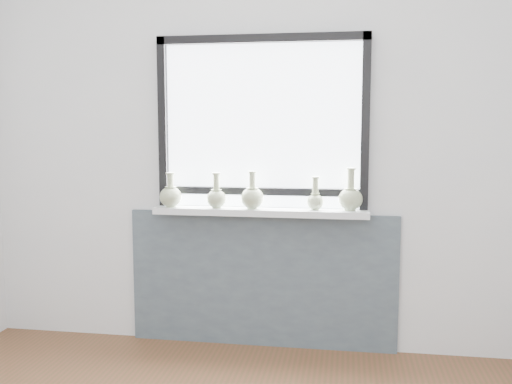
# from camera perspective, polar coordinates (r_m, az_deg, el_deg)

# --- Properties ---
(back_wall) EXTENTS (3.60, 0.02, 2.60)m
(back_wall) POSITION_cam_1_polar(r_m,az_deg,el_deg) (3.56, 0.67, 4.97)
(back_wall) COLOR silver
(back_wall) RESTS_ON ground
(apron_panel) EXTENTS (1.70, 0.03, 0.86)m
(apron_panel) POSITION_cam_1_polar(r_m,az_deg,el_deg) (3.66, 0.58, -8.78)
(apron_panel) COLOR #505F68
(apron_panel) RESTS_ON ground
(windowsill) EXTENTS (1.32, 0.18, 0.04)m
(windowsill) POSITION_cam_1_polar(r_m,az_deg,el_deg) (3.50, 0.42, -1.97)
(windowsill) COLOR silver
(windowsill) RESTS_ON apron_panel
(window) EXTENTS (1.30, 0.06, 1.05)m
(window) POSITION_cam_1_polar(r_m,az_deg,el_deg) (3.52, 0.58, 7.25)
(window) COLOR black
(window) RESTS_ON windowsill
(vase_a) EXTENTS (0.14, 0.14, 0.22)m
(vase_a) POSITION_cam_1_polar(r_m,az_deg,el_deg) (3.59, -8.53, -0.33)
(vase_a) COLOR #AFBD91
(vase_a) RESTS_ON windowsill
(vase_b) EXTENTS (0.12, 0.12, 0.22)m
(vase_b) POSITION_cam_1_polar(r_m,az_deg,el_deg) (3.52, -3.98, -0.48)
(vase_b) COLOR #AFBD91
(vase_b) RESTS_ON windowsill
(vase_c) EXTENTS (0.14, 0.14, 0.23)m
(vase_c) POSITION_cam_1_polar(r_m,az_deg,el_deg) (3.47, -0.37, -0.46)
(vase_c) COLOR #AFBD91
(vase_c) RESTS_ON windowsill
(vase_d) EXTENTS (0.10, 0.10, 0.20)m
(vase_d) POSITION_cam_1_polar(r_m,az_deg,el_deg) (3.45, 5.94, -0.73)
(vase_d) COLOR #AFBD91
(vase_d) RESTS_ON windowsill
(vase_e) EXTENTS (0.15, 0.15, 0.26)m
(vase_e) POSITION_cam_1_polar(r_m,az_deg,el_deg) (3.45, 9.43, -0.51)
(vase_e) COLOR #AFBD91
(vase_e) RESTS_ON windowsill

